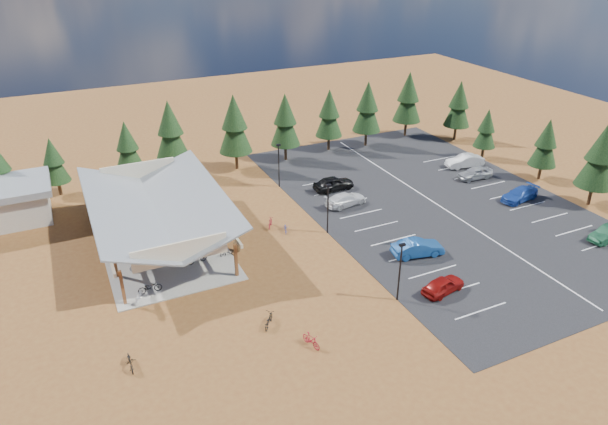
# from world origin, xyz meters

# --- Properties ---
(ground) EXTENTS (140.00, 140.00, 0.00)m
(ground) POSITION_xyz_m (0.00, 0.00, 0.00)
(ground) COLOR brown
(ground) RESTS_ON ground
(asphalt_lot) EXTENTS (27.00, 44.00, 0.04)m
(asphalt_lot) POSITION_xyz_m (18.50, 3.00, 0.02)
(asphalt_lot) COLOR black
(asphalt_lot) RESTS_ON ground
(concrete_pad) EXTENTS (10.60, 18.60, 0.10)m
(concrete_pad) POSITION_xyz_m (-10.00, 7.00, 0.05)
(concrete_pad) COLOR gray
(concrete_pad) RESTS_ON ground
(bike_pavilion) EXTENTS (11.65, 19.40, 4.97)m
(bike_pavilion) POSITION_xyz_m (-10.00, 7.00, 3.82)
(bike_pavilion) COLOR brown
(bike_pavilion) RESTS_ON concrete_pad
(lamp_post_0) EXTENTS (0.50, 0.25, 5.14)m
(lamp_post_0) POSITION_xyz_m (5.00, -10.00, 2.98)
(lamp_post_0) COLOR black
(lamp_post_0) RESTS_ON ground
(lamp_post_1) EXTENTS (0.50, 0.25, 5.14)m
(lamp_post_1) POSITION_xyz_m (5.00, 2.00, 2.98)
(lamp_post_1) COLOR black
(lamp_post_1) RESTS_ON ground
(lamp_post_2) EXTENTS (0.50, 0.25, 5.14)m
(lamp_post_2) POSITION_xyz_m (5.00, 14.00, 2.98)
(lamp_post_2) COLOR black
(lamp_post_2) RESTS_ON ground
(trash_bin_0) EXTENTS (0.60, 0.60, 0.90)m
(trash_bin_0) POSITION_xyz_m (-4.04, 2.52, 0.45)
(trash_bin_0) COLOR #412D17
(trash_bin_0) RESTS_ON ground
(trash_bin_1) EXTENTS (0.60, 0.60, 0.90)m
(trash_bin_1) POSITION_xyz_m (-4.40, 6.51, 0.45)
(trash_bin_1) COLOR #412D17
(trash_bin_1) RESTS_ON ground
(pine_1) EXTENTS (2.84, 2.84, 6.63)m
(pine_1) POSITION_xyz_m (-17.87, 22.42, 4.04)
(pine_1) COLOR #382314
(pine_1) RESTS_ON ground
(pine_2) EXTENTS (3.21, 3.21, 7.47)m
(pine_2) POSITION_xyz_m (-10.07, 22.19, 4.56)
(pine_2) COLOR #382314
(pine_2) RESTS_ON ground
(pine_3) EXTENTS (3.89, 3.89, 9.07)m
(pine_3) POSITION_xyz_m (-4.95, 22.82, 5.54)
(pine_3) COLOR #382314
(pine_3) RESTS_ON ground
(pine_4) EXTENTS (4.00, 4.00, 9.33)m
(pine_4) POSITION_xyz_m (2.35, 21.14, 5.70)
(pine_4) COLOR #382314
(pine_4) RESTS_ON ground
(pine_5) EXTENTS (3.73, 3.73, 8.69)m
(pine_5) POSITION_xyz_m (8.99, 21.29, 5.31)
(pine_5) COLOR #382314
(pine_5) RESTS_ON ground
(pine_6) EXTENTS (3.54, 3.54, 8.26)m
(pine_6) POSITION_xyz_m (15.65, 22.20, 5.04)
(pine_6) COLOR #382314
(pine_6) RESTS_ON ground
(pine_7) EXTENTS (3.80, 3.80, 8.85)m
(pine_7) POSITION_xyz_m (21.04, 21.55, 5.41)
(pine_7) COLOR #382314
(pine_7) RESTS_ON ground
(pine_8) EXTENTS (3.93, 3.93, 9.16)m
(pine_8) POSITION_xyz_m (28.32, 22.64, 5.60)
(pine_8) COLOR #382314
(pine_8) RESTS_ON ground
(pine_10) EXTENTS (3.91, 3.91, 9.11)m
(pine_10) POSITION_xyz_m (33.20, -4.43, 5.57)
(pine_10) COLOR #382314
(pine_10) RESTS_ON ground
(pine_11) EXTENTS (3.16, 3.16, 7.36)m
(pine_11) POSITION_xyz_m (33.68, 2.90, 4.49)
(pine_11) COLOR #382314
(pine_11) RESTS_ON ground
(pine_12) EXTENTS (2.79, 2.79, 6.51)m
(pine_12) POSITION_xyz_m (32.26, 11.03, 3.97)
(pine_12) COLOR #382314
(pine_12) RESTS_ON ground
(pine_13) EXTENTS (3.57, 3.57, 8.31)m
(pine_13) POSITION_xyz_m (33.72, 18.33, 5.07)
(pine_13) COLOR #382314
(pine_13) RESTS_ON ground
(bike_0) EXTENTS (1.94, 0.74, 1.00)m
(bike_0) POSITION_xyz_m (-12.53, -0.80, 0.60)
(bike_0) COLOR black
(bike_0) RESTS_ON concrete_pad
(bike_1) EXTENTS (1.86, 0.56, 1.11)m
(bike_1) POSITION_xyz_m (-12.61, 2.82, 0.66)
(bike_1) COLOR gray
(bike_1) RESTS_ON concrete_pad
(bike_2) EXTENTS (1.89, 0.93, 0.95)m
(bike_2) POSITION_xyz_m (-12.14, 8.72, 0.58)
(bike_2) COLOR navy
(bike_2) RESTS_ON concrete_pad
(bike_3) EXTENTS (1.60, 0.62, 0.94)m
(bike_3) POSITION_xyz_m (-11.84, 12.58, 0.57)
(bike_3) COLOR maroon
(bike_3) RESTS_ON concrete_pad
(bike_4) EXTENTS (1.86, 0.90, 0.94)m
(bike_4) POSITION_xyz_m (-7.91, 1.91, 0.57)
(bike_4) COLOR black
(bike_4) RESTS_ON concrete_pad
(bike_5) EXTENTS (1.69, 0.82, 0.98)m
(bike_5) POSITION_xyz_m (-7.65, 6.39, 0.59)
(bike_5) COLOR gray
(bike_5) RESTS_ON concrete_pad
(bike_6) EXTENTS (1.99, 1.21, 0.99)m
(bike_6) POSITION_xyz_m (-6.91, 7.69, 0.59)
(bike_6) COLOR navy
(bike_6) RESTS_ON concrete_pad
(bike_7) EXTENTS (1.88, 1.01, 1.09)m
(bike_7) POSITION_xyz_m (-8.74, 13.36, 0.64)
(bike_7) COLOR #98280B
(bike_7) RESTS_ON concrete_pad
(bike_8) EXTENTS (0.69, 1.92, 1.00)m
(bike_8) POSITION_xyz_m (-15.37, -8.73, 0.50)
(bike_8) COLOR black
(bike_8) RESTS_ON ground
(bike_9) EXTENTS (1.14, 1.58, 0.94)m
(bike_9) POSITION_xyz_m (-13.56, -1.49, 0.47)
(bike_9) COLOR #94959B
(bike_9) RESTS_ON ground
(bike_11) EXTENTS (0.97, 1.84, 1.06)m
(bike_11) POSITION_xyz_m (-3.55, -11.98, 0.53)
(bike_11) COLOR #A10C23
(bike_11) RESTS_ON ground
(bike_12) EXTENTS (1.62, 1.88, 0.98)m
(bike_12) POSITION_xyz_m (-5.41, -8.61, 0.49)
(bike_12) COLOR black
(bike_12) RESTS_ON ground
(bike_14) EXTENTS (1.02, 1.62, 0.80)m
(bike_14) POSITION_xyz_m (1.41, 3.90, 0.40)
(bike_14) COLOR #223297
(bike_14) RESTS_ON ground
(bike_15) EXTENTS (1.29, 1.64, 0.99)m
(bike_15) POSITION_xyz_m (0.41, 5.39, 0.50)
(bike_15) COLOR maroon
(bike_15) RESTS_ON ground
(bike_16) EXTENTS (1.58, 0.67, 0.81)m
(bike_16) POSITION_xyz_m (-5.04, 1.95, 0.41)
(bike_16) COLOR black
(bike_16) RESTS_ON ground
(car_0) EXTENTS (4.17, 2.34, 1.34)m
(car_0) POSITION_xyz_m (8.88, -10.72, 0.71)
(car_0) COLOR maroon
(car_0) RESTS_ON asphalt_lot
(car_1) EXTENTS (4.91, 2.49, 1.55)m
(car_1) POSITION_xyz_m (10.37, -5.20, 0.81)
(car_1) COLOR #18488B
(car_1) RESTS_ON asphalt_lot
(car_3) EXTENTS (4.89, 2.52, 1.36)m
(car_3) POSITION_xyz_m (9.51, 6.48, 0.72)
(car_3) COLOR silver
(car_3) RESTS_ON asphalt_lot
(car_4) EXTENTS (4.71, 1.96, 1.59)m
(car_4) POSITION_xyz_m (10.19, 10.49, 0.84)
(car_4) COLOR black
(car_4) RESTS_ON asphalt_lot
(car_5) EXTENTS (4.27, 1.81, 1.37)m
(car_5) POSITION_xyz_m (28.24, -10.59, 0.72)
(car_5) COLOR #144228
(car_5) RESTS_ON asphalt_lot
(car_7) EXTENTS (4.97, 2.64, 1.37)m
(car_7) POSITION_xyz_m (27.21, -0.50, 0.73)
(car_7) COLOR #1B3F97
(car_7) RESTS_ON asphalt_lot
(car_8) EXTENTS (4.37, 1.98, 1.46)m
(car_8) POSITION_xyz_m (26.79, 6.15, 0.77)
(car_8) COLOR gray
(car_8) RESTS_ON asphalt_lot
(car_9) EXTENTS (4.92, 2.35, 1.56)m
(car_9) POSITION_xyz_m (28.08, 9.55, 0.82)
(car_9) COLOR silver
(car_9) RESTS_ON asphalt_lot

